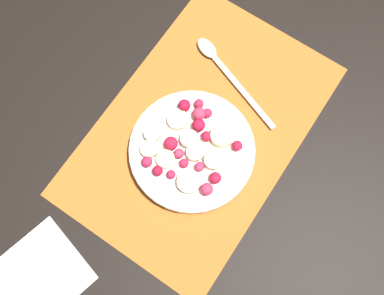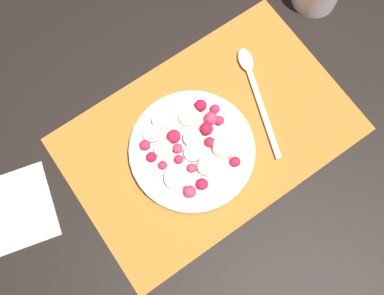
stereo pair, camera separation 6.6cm
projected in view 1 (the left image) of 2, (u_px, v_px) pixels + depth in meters
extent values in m
plane|color=black|center=(200.00, 130.00, 0.71)|extent=(3.00, 3.00, 0.00)
cube|color=#B26023|center=(200.00, 130.00, 0.70)|extent=(0.46, 0.30, 0.01)
cylinder|color=silver|center=(192.00, 151.00, 0.68)|extent=(0.20, 0.20, 0.02)
torus|color=silver|center=(192.00, 150.00, 0.67)|extent=(0.20, 0.20, 0.01)
cylinder|color=white|center=(192.00, 149.00, 0.67)|extent=(0.18, 0.18, 0.00)
cylinder|color=beige|center=(177.00, 120.00, 0.68)|extent=(0.05, 0.05, 0.01)
cylinder|color=#F4EAB7|center=(187.00, 138.00, 0.66)|extent=(0.04, 0.04, 0.01)
cylinder|color=#F4EAB7|center=(213.00, 161.00, 0.65)|extent=(0.04, 0.04, 0.01)
cylinder|color=beige|center=(189.00, 182.00, 0.65)|extent=(0.05, 0.05, 0.01)
cylinder|color=beige|center=(165.00, 159.00, 0.66)|extent=(0.04, 0.04, 0.01)
cylinder|color=beige|center=(221.00, 137.00, 0.66)|extent=(0.05, 0.05, 0.01)
cylinder|color=#F4EAB7|center=(153.00, 133.00, 0.67)|extent=(0.03, 0.03, 0.01)
cylinder|color=beige|center=(195.00, 153.00, 0.66)|extent=(0.03, 0.03, 0.01)
cylinder|color=beige|center=(149.00, 149.00, 0.66)|extent=(0.03, 0.03, 0.01)
sphere|color=#D12347|center=(147.00, 162.00, 0.65)|extent=(0.02, 0.02, 0.02)
sphere|color=#DB3356|center=(199.00, 114.00, 0.67)|extent=(0.02, 0.02, 0.02)
sphere|color=red|center=(236.00, 147.00, 0.66)|extent=(0.02, 0.02, 0.02)
sphere|color=#B21433|center=(184.00, 105.00, 0.68)|extent=(0.02, 0.02, 0.02)
sphere|color=#DB3356|center=(207.00, 189.00, 0.64)|extent=(0.02, 0.02, 0.02)
sphere|color=red|center=(171.00, 143.00, 0.66)|extent=(0.02, 0.02, 0.02)
sphere|color=red|center=(215.00, 178.00, 0.65)|extent=(0.02, 0.02, 0.02)
sphere|color=#B21433|center=(200.00, 126.00, 0.67)|extent=(0.02, 0.02, 0.02)
sphere|color=#B21433|center=(158.00, 171.00, 0.65)|extent=(0.02, 0.02, 0.02)
sphere|color=red|center=(206.00, 136.00, 0.66)|extent=(0.02, 0.02, 0.02)
sphere|color=#D12347|center=(171.00, 174.00, 0.65)|extent=(0.01, 0.01, 0.01)
sphere|color=#D12347|center=(210.00, 114.00, 0.67)|extent=(0.02, 0.02, 0.02)
sphere|color=#D12347|center=(199.00, 104.00, 0.68)|extent=(0.02, 0.02, 0.02)
sphere|color=#DB3356|center=(180.00, 154.00, 0.66)|extent=(0.02, 0.02, 0.02)
sphere|color=#D12347|center=(184.00, 163.00, 0.65)|extent=(0.01, 0.01, 0.01)
sphere|color=#DB3356|center=(200.00, 167.00, 0.65)|extent=(0.01, 0.01, 0.01)
cube|color=silver|center=(243.00, 92.00, 0.72)|extent=(0.06, 0.16, 0.00)
ellipsoid|color=silver|center=(207.00, 48.00, 0.74)|extent=(0.04, 0.05, 0.01)
cube|color=white|center=(38.00, 277.00, 0.64)|extent=(0.16, 0.15, 0.01)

